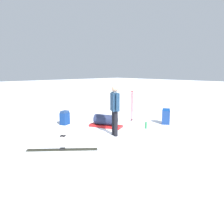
{
  "coord_description": "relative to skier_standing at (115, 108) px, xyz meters",
  "views": [
    {
      "loc": [
        5.44,
        5.71,
        2.2
      ],
      "look_at": [
        0.0,
        0.0,
        0.7
      ],
      "focal_mm": 35.63,
      "sensor_mm": 36.0,
      "label": 1
    }
  ],
  "objects": [
    {
      "name": "ski_poles_planted_near",
      "position": [
        -2.05,
        -1.04,
        -0.22
      ],
      "size": [
        0.17,
        0.1,
        1.33
      ],
      "color": "maroon",
      "rests_on": "ground_plane"
    },
    {
      "name": "skier_standing",
      "position": [
        0.0,
        0.0,
        0.0
      ],
      "size": [
        0.35,
        0.52,
        1.7
      ],
      "color": "black",
      "rests_on": "ground_plane"
    },
    {
      "name": "ground_plane",
      "position": [
        -0.33,
        -0.48,
        -0.95
      ],
      "size": [
        80.0,
        80.0,
        0.0
      ],
      "primitive_type": "plane",
      "color": "white"
    },
    {
      "name": "backpack_large_dark",
      "position": [
        -2.62,
        0.31,
        -0.64
      ],
      "size": [
        0.38,
        0.4,
        0.65
      ],
      "color": "navy",
      "rests_on": "ground_plane"
    },
    {
      "name": "thermos_bottle",
      "position": [
        -1.48,
        0.18,
        -0.82
      ],
      "size": [
        0.07,
        0.07,
        0.26
      ],
      "primitive_type": "cylinder",
      "color": "#1E773C",
      "rests_on": "ground_plane"
    },
    {
      "name": "backpack_bright",
      "position": [
        0.41,
        -2.5,
        -0.68
      ],
      "size": [
        0.43,
        0.38,
        0.56
      ],
      "color": "navy",
      "rests_on": "ground_plane"
    },
    {
      "name": "ski_pair_near",
      "position": [
        2.06,
        0.01,
        -0.94
      ],
      "size": [
        1.59,
        1.41,
        0.05
      ],
      "color": "black",
      "rests_on": "ground_plane"
    },
    {
      "name": "gear_sled",
      "position": [
        -0.53,
        -1.05,
        -0.73
      ],
      "size": [
        0.91,
        1.35,
        0.49
      ],
      "color": "red",
      "rests_on": "ground_plane"
    },
    {
      "name": "ski_pair_far",
      "position": [
        1.39,
        -1.06,
        -0.94
      ],
      "size": [
        1.49,
        1.16,
        0.05
      ],
      "color": "silver",
      "rests_on": "ground_plane"
    }
  ]
}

